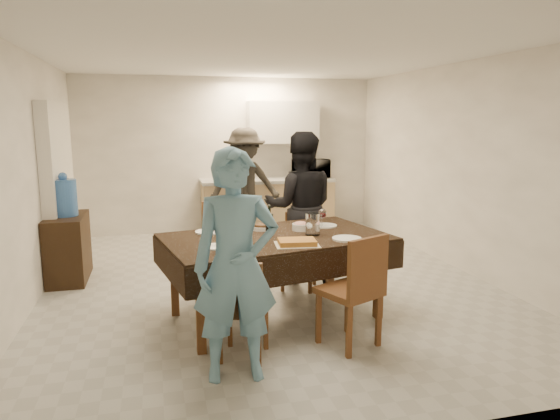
# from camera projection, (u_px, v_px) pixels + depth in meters

# --- Properties ---
(floor) EXTENTS (5.00, 6.00, 0.02)m
(floor) POSITION_uv_depth(u_px,v_px,m) (268.00, 283.00, 5.86)
(floor) COLOR #B6B7B2
(floor) RESTS_ON ground
(ceiling) EXTENTS (5.00, 6.00, 0.02)m
(ceiling) POSITION_uv_depth(u_px,v_px,m) (267.00, 53.00, 5.40)
(ceiling) COLOR white
(ceiling) RESTS_ON wall_back
(wall_back) EXTENTS (5.00, 0.02, 2.60)m
(wall_back) POSITION_uv_depth(u_px,v_px,m) (229.00, 155.00, 8.49)
(wall_back) COLOR white
(wall_back) RESTS_ON floor
(wall_front) EXTENTS (5.00, 0.02, 2.60)m
(wall_front) POSITION_uv_depth(u_px,v_px,m) (387.00, 227.00, 2.77)
(wall_front) COLOR white
(wall_front) RESTS_ON floor
(wall_left) EXTENTS (0.02, 6.00, 2.60)m
(wall_left) POSITION_uv_depth(u_px,v_px,m) (27.00, 179.00, 5.03)
(wall_left) COLOR white
(wall_left) RESTS_ON floor
(wall_right) EXTENTS (0.02, 6.00, 2.60)m
(wall_right) POSITION_uv_depth(u_px,v_px,m) (463.00, 168.00, 6.23)
(wall_right) COLOR white
(wall_right) RESTS_ON floor
(stub_partition) EXTENTS (0.15, 1.40, 2.10)m
(stub_partition) POSITION_uv_depth(u_px,v_px,m) (58.00, 188.00, 6.24)
(stub_partition) COLOR silver
(stub_partition) RESTS_ON floor
(kitchen_base_cabinet) EXTENTS (2.20, 0.60, 0.86)m
(kitchen_base_cabinet) POSITION_uv_depth(u_px,v_px,m) (268.00, 207.00, 8.49)
(kitchen_base_cabinet) COLOR tan
(kitchen_base_cabinet) RESTS_ON floor
(kitchen_worktop) EXTENTS (2.24, 0.64, 0.05)m
(kitchen_worktop) POSITION_uv_depth(u_px,v_px,m) (268.00, 180.00, 8.41)
(kitchen_worktop) COLOR #A0A09B
(kitchen_worktop) RESTS_ON kitchen_base_cabinet
(upper_cabinet) EXTENTS (1.20, 0.34, 0.70)m
(upper_cabinet) POSITION_uv_depth(u_px,v_px,m) (283.00, 122.00, 8.44)
(upper_cabinet) COLOR silver
(upper_cabinet) RESTS_ON wall_back
(dining_table) EXTENTS (2.25, 1.57, 0.80)m
(dining_table) POSITION_uv_depth(u_px,v_px,m) (276.00, 240.00, 4.73)
(dining_table) COLOR black
(dining_table) RESTS_ON floor
(chair_near_left) EXTENTS (0.50, 0.51, 0.45)m
(chair_near_left) POSITION_uv_depth(u_px,v_px,m) (245.00, 299.00, 3.88)
(chair_near_left) COLOR brown
(chair_near_left) RESTS_ON floor
(chair_near_right) EXTENTS (0.58, 0.60, 0.52)m
(chair_near_right) POSITION_uv_depth(u_px,v_px,m) (354.00, 281.00, 4.07)
(chair_near_right) COLOR brown
(chair_near_right) RESTS_ON floor
(chair_far_left) EXTENTS (0.58, 0.59, 0.54)m
(chair_far_left) POSITION_uv_depth(u_px,v_px,m) (220.00, 242.00, 5.28)
(chair_far_left) COLOR brown
(chair_far_left) RESTS_ON floor
(chair_far_right) EXTENTS (0.51, 0.53, 0.46)m
(chair_far_right) POSITION_uv_depth(u_px,v_px,m) (301.00, 246.00, 5.52)
(chair_far_right) COLOR brown
(chair_far_right) RESTS_ON floor
(console) EXTENTS (0.42, 0.84, 0.78)m
(console) POSITION_uv_depth(u_px,v_px,m) (68.00, 248.00, 5.92)
(console) COLOR black
(console) RESTS_ON floor
(water_jug) EXTENTS (0.29, 0.29, 0.43)m
(water_jug) POSITION_uv_depth(u_px,v_px,m) (64.00, 198.00, 5.81)
(water_jug) COLOR #407AD5
(water_jug) RESTS_ON console
(wine_bottle) EXTENTS (0.07, 0.07, 0.29)m
(wine_bottle) POSITION_uv_depth(u_px,v_px,m) (269.00, 220.00, 4.74)
(wine_bottle) COLOR black
(wine_bottle) RESTS_ON dining_table
(water_pitcher) EXTENTS (0.14, 0.14, 0.21)m
(water_pitcher) POSITION_uv_depth(u_px,v_px,m) (313.00, 224.00, 4.74)
(water_pitcher) COLOR white
(water_pitcher) RESTS_ON dining_table
(savoury_tart) EXTENTS (0.41, 0.33, 0.05)m
(savoury_tart) POSITION_uv_depth(u_px,v_px,m) (297.00, 242.00, 4.38)
(savoury_tart) COLOR #C6823A
(savoury_tart) RESTS_ON dining_table
(salad_bowl) EXTENTS (0.17, 0.17, 0.07)m
(salad_bowl) POSITION_uv_depth(u_px,v_px,m) (301.00, 227.00, 4.96)
(salad_bowl) COLOR white
(salad_bowl) RESTS_ON dining_table
(mushroom_dish) EXTENTS (0.22, 0.22, 0.04)m
(mushroom_dish) POSITION_uv_depth(u_px,v_px,m) (264.00, 228.00, 4.98)
(mushroom_dish) COLOR white
(mushroom_dish) RESTS_ON dining_table
(wine_glass_a) EXTENTS (0.08, 0.08, 0.18)m
(wine_glass_a) POSITION_uv_depth(u_px,v_px,m) (221.00, 235.00, 4.34)
(wine_glass_a) COLOR white
(wine_glass_a) RESTS_ON dining_table
(wine_glass_b) EXTENTS (0.09, 0.09, 0.20)m
(wine_glass_b) POSITION_uv_depth(u_px,v_px,m) (322.00, 218.00, 5.08)
(wine_glass_b) COLOR white
(wine_glass_b) RESTS_ON dining_table
(wine_glass_c) EXTENTS (0.08, 0.08, 0.18)m
(wine_glass_c) POSITION_uv_depth(u_px,v_px,m) (249.00, 222.00, 4.95)
(wine_glass_c) COLOR white
(wine_glass_c) RESTS_ON dining_table
(plate_near_left) EXTENTS (0.23, 0.23, 0.01)m
(plate_near_left) POSITION_uv_depth(u_px,v_px,m) (216.00, 247.00, 4.29)
(plate_near_left) COLOR white
(plate_near_left) RESTS_ON dining_table
(plate_near_right) EXTENTS (0.27, 0.27, 0.02)m
(plate_near_right) POSITION_uv_depth(u_px,v_px,m) (347.00, 239.00, 4.58)
(plate_near_right) COLOR white
(plate_near_right) RESTS_ON dining_table
(plate_far_left) EXTENTS (0.27, 0.27, 0.02)m
(plate_far_left) POSITION_uv_depth(u_px,v_px,m) (209.00, 232.00, 4.87)
(plate_far_left) COLOR white
(plate_far_left) RESTS_ON dining_table
(plate_far_right) EXTENTS (0.24, 0.24, 0.01)m
(plate_far_right) POSITION_uv_depth(u_px,v_px,m) (325.00, 226.00, 5.15)
(plate_far_right) COLOR white
(plate_far_right) RESTS_ON dining_table
(microwave) EXTENTS (0.58, 0.39, 0.32)m
(microwave) POSITION_uv_depth(u_px,v_px,m) (311.00, 168.00, 8.56)
(microwave) COLOR silver
(microwave) RESTS_ON kitchen_worktop
(person_near) EXTENTS (0.64, 0.44, 1.70)m
(person_near) POSITION_uv_depth(u_px,v_px,m) (236.00, 266.00, 3.58)
(person_near) COLOR #6497B6
(person_near) RESTS_ON floor
(person_far) EXTENTS (0.99, 0.85, 1.76)m
(person_far) POSITION_uv_depth(u_px,v_px,m) (300.00, 207.00, 5.85)
(person_far) COLOR black
(person_far) RESTS_ON floor
(person_kitchen) EXTENTS (1.15, 0.66, 1.77)m
(person_kitchen) POSITION_uv_depth(u_px,v_px,m) (245.00, 184.00, 7.86)
(person_kitchen) COLOR black
(person_kitchen) RESTS_ON floor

